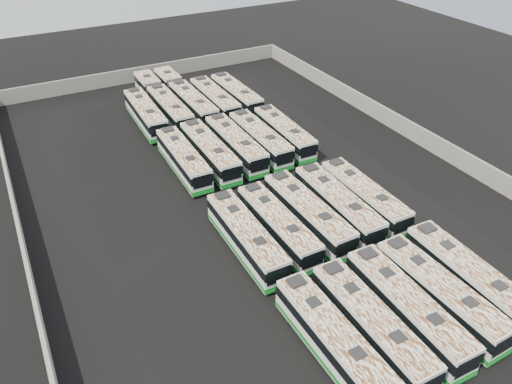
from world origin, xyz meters
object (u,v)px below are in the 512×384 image
bus_midfront_far_left (246,237)px  bus_midfront_center (308,214)px  bus_back_center (185,96)px  bus_back_far_right (236,95)px  bus_midfront_right (337,205)px  bus_midback_left (210,152)px  bus_front_far_left (333,340)px  bus_midback_center (236,145)px  bus_midfront_far_right (364,197)px  bus_back_left (162,101)px  bus_front_center (407,308)px  bus_midback_right (260,139)px  bus_front_far_right (468,278)px  bus_midfront_left (278,226)px  bus_front_left (371,325)px  bus_front_right (439,294)px  bus_midback_far_left (183,159)px  bus_midback_far_right (284,133)px  bus_back_right (215,100)px  bus_back_far_left (146,114)px

bus_midfront_far_left → bus_midfront_center: bearing=3.0°
bus_back_center → bus_back_far_right: size_ratio=1.57×
bus_midfront_right → bus_midback_left: bus_midback_left is taller
bus_front_far_left → bus_midback_center: 28.66m
bus_midfront_far_right → bus_back_left: bus_back_left is taller
bus_front_center → bus_midback_right: bus_front_center is taller
bus_front_far_right → bus_midfront_right: 13.18m
bus_midfront_far_right → bus_midback_left: 17.82m
bus_midfront_left → bus_midfront_center: bus_midfront_center is taller
bus_front_left → bus_midback_left: size_ratio=0.98×
bus_midfront_center → bus_midback_left: size_ratio=1.00×
bus_front_far_right → bus_midfront_far_left: (-12.87, 12.61, -0.03)m
bus_front_left → bus_front_right: 6.42m
bus_midfront_right → bus_midback_right: bus_midfront_right is taller
bus_midfront_left → bus_front_far_left: bearing=-104.1°
bus_midback_left → bus_midback_center: (3.29, 0.17, -0.01)m
bus_midfront_right → bus_midback_far_left: (-9.62, 14.99, -0.05)m
bus_midback_center → bus_back_center: bearing=90.4°
bus_midfront_left → bus_midback_far_right: (9.69, 15.19, 0.01)m
bus_midfront_far_right → bus_back_far_right: bus_back_far_right is taller
bus_midback_left → bus_back_far_right: (9.68, 12.95, -0.04)m
bus_back_left → bus_front_left: bearing=-89.7°
bus_front_far_left → bus_midback_far_left: 27.76m
bus_front_far_right → bus_midback_far_left: bus_front_far_right is taller
bus_midfront_center → bus_midback_center: bus_midfront_center is taller
bus_midfront_far_left → bus_midfront_right: bearing=1.8°
bus_midfront_left → bus_back_center: bus_back_center is taller
bus_midback_left → bus_back_right: bus_midback_left is taller
bus_midfront_far_right → bus_midback_center: bus_midback_center is taller
bus_back_far_left → bus_back_far_right: size_ratio=1.02×
bus_front_right → bus_back_right: (-0.05, 40.79, 0.00)m
bus_front_far_left → bus_back_left: bearing=85.6°
bus_front_right → bus_back_left: size_ratio=0.65×
bus_front_far_left → bus_midfront_center: (6.31, 12.83, 0.06)m
bus_midback_left → bus_midback_far_left: bearing=-179.5°
bus_front_center → bus_midfront_left: 13.32m
bus_midback_far_left → bus_front_far_right: bearing=-64.3°
bus_midfront_left → bus_midback_left: bearing=89.6°
bus_midfront_far_right → bus_midback_far_left: bearing=130.6°
bus_front_far_left → bus_midback_far_left: bus_front_far_left is taller
bus_midfront_far_right → bus_back_right: 28.01m
bus_front_far_left → bus_front_far_right: (12.73, -0.04, 0.06)m
bus_midfront_left → bus_back_far_left: 28.17m
bus_front_far_right → bus_front_far_left: bearing=-178.9°
bus_back_far_left → bus_midfront_far_right: bearing=-63.9°
bus_back_far_right → bus_midback_left: bearing=-127.5°
bus_midback_far_left → bus_back_far_left: bearing=91.5°
bus_midback_left → bus_back_left: (0.05, 15.87, -0.03)m
bus_midfront_far_left → bus_midback_center: bearing=67.7°
bus_midfront_left → bus_midback_center: bearing=77.4°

